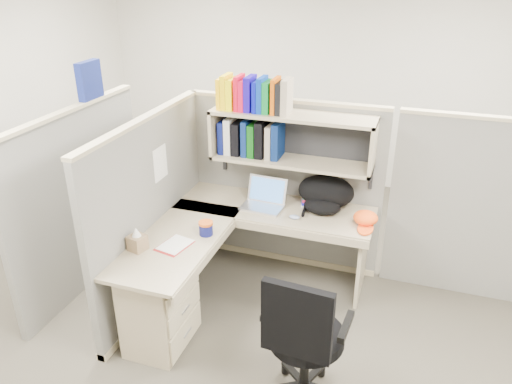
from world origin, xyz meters
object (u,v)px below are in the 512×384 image
(desk, at_px, (193,280))
(snack_canister, at_px, (206,228))
(laptop, at_px, (262,195))
(task_chair, at_px, (303,357))
(backpack, at_px, (324,194))

(desk, distance_m, snack_canister, 0.42)
(desk, relative_size, snack_canister, 15.12)
(desk, xyz_separation_m, snack_canister, (0.03, 0.22, 0.35))
(laptop, bearing_deg, task_chair, -57.70)
(laptop, bearing_deg, desk, -107.08)
(backpack, relative_size, task_chair, 0.47)
(snack_canister, xyz_separation_m, task_chair, (0.98, -0.70, -0.42))
(desk, height_order, snack_canister, snack_canister)
(task_chair, bearing_deg, snack_canister, 144.65)
(backpack, bearing_deg, laptop, -153.05)
(desk, bearing_deg, laptop, 69.33)
(laptop, bearing_deg, snack_canister, -111.98)
(laptop, relative_size, task_chair, 0.34)
(backpack, relative_size, snack_canister, 4.27)
(desk, bearing_deg, backpack, 49.34)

